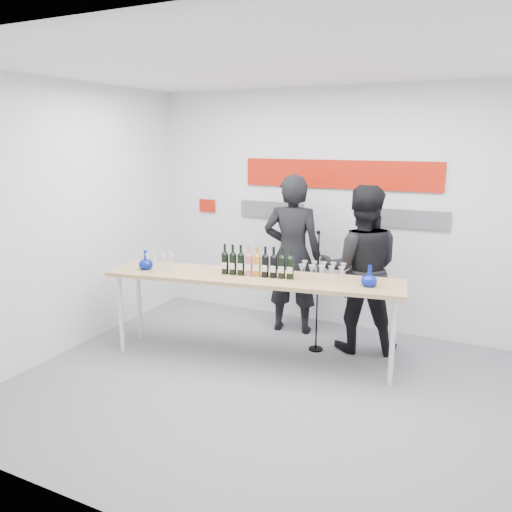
{
  "coord_description": "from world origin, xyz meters",
  "views": [
    {
      "loc": [
        1.79,
        -4.08,
        2.39
      ],
      "look_at": [
        -0.48,
        0.62,
        1.15
      ],
      "focal_mm": 35.0,
      "sensor_mm": 36.0,
      "label": 1
    }
  ],
  "objects_px": {
    "tasting_table": "(252,282)",
    "presenter_right": "(360,269)",
    "mic_stand": "(317,315)",
    "presenter_left": "(292,255)"
  },
  "relations": [
    {
      "from": "tasting_table",
      "to": "mic_stand",
      "type": "xyz_separation_m",
      "value": [
        0.56,
        0.53,
        -0.45
      ]
    },
    {
      "from": "presenter_left",
      "to": "presenter_right",
      "type": "height_order",
      "value": "presenter_left"
    },
    {
      "from": "presenter_right",
      "to": "tasting_table",
      "type": "bearing_deg",
      "value": 21.91
    },
    {
      "from": "presenter_right",
      "to": "mic_stand",
      "type": "bearing_deg",
      "value": 15.48
    },
    {
      "from": "tasting_table",
      "to": "mic_stand",
      "type": "relative_size",
      "value": 2.3
    },
    {
      "from": "presenter_left",
      "to": "mic_stand",
      "type": "xyz_separation_m",
      "value": [
        0.49,
        -0.45,
        -0.56
      ]
    },
    {
      "from": "presenter_left",
      "to": "tasting_table",
      "type": "bearing_deg",
      "value": 75.69
    },
    {
      "from": "tasting_table",
      "to": "mic_stand",
      "type": "bearing_deg",
      "value": 33.37
    },
    {
      "from": "presenter_right",
      "to": "mic_stand",
      "type": "xyz_separation_m",
      "value": [
        -0.41,
        -0.26,
        -0.52
      ]
    },
    {
      "from": "tasting_table",
      "to": "presenter_right",
      "type": "xyz_separation_m",
      "value": [
        0.97,
        0.79,
        0.06
      ]
    }
  ]
}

